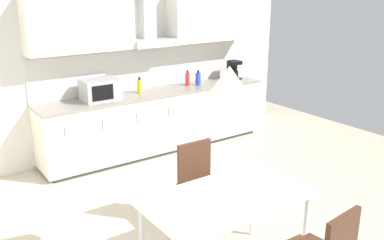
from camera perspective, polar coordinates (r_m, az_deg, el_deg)
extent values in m
cube|color=beige|center=(4.36, 4.09, -15.17)|extent=(7.96, 8.00, 0.02)
cube|color=silver|center=(6.09, -12.08, 8.11)|extent=(6.37, 0.10, 2.78)
cube|color=#333333|center=(6.44, -4.47, -3.65)|extent=(3.32, 0.55, 0.05)
cube|color=silver|center=(6.30, -4.56, 0.01)|extent=(3.46, 0.60, 0.81)
cube|color=gray|center=(6.19, -4.65, 3.72)|extent=(3.48, 0.62, 0.03)
cube|color=silver|center=(5.39, -16.53, -1.47)|extent=(0.01, 0.01, 0.14)
cube|color=silver|center=(5.55, -11.73, -0.55)|extent=(0.01, 0.01, 0.14)
cube|color=silver|center=(5.75, -7.24, 0.32)|extent=(0.01, 0.01, 0.14)
cube|color=silver|center=(5.99, -3.08, 1.12)|extent=(0.01, 0.01, 0.14)
cube|color=silver|center=(6.37, -6.05, 6.86)|extent=(3.46, 0.02, 0.58)
cube|color=silver|center=(5.70, -14.78, 12.34)|extent=(1.39, 0.34, 0.72)
cube|color=silver|center=(6.71, 2.36, 13.57)|extent=(1.39, 0.34, 0.72)
cube|color=#B7BABF|center=(6.16, -5.34, 10.25)|extent=(0.68, 0.40, 0.10)
cube|color=#B7BABF|center=(6.22, -5.95, 13.41)|extent=(0.20, 0.16, 0.67)
cube|color=#ADADB2|center=(5.77, -12.13, 3.97)|extent=(0.48, 0.34, 0.28)
cube|color=black|center=(5.60, -11.79, 3.58)|extent=(0.29, 0.01, 0.20)
cube|color=black|center=(7.01, 5.63, 5.53)|extent=(0.18, 0.18, 0.02)
cylinder|color=black|center=(6.99, 5.70, 6.08)|extent=(0.12, 0.12, 0.12)
cube|color=black|center=(7.03, 5.35, 6.73)|extent=(0.16, 0.08, 0.30)
cube|color=black|center=(6.95, 5.75, 7.61)|extent=(0.18, 0.16, 0.06)
cylinder|color=blue|center=(6.54, 0.82, 5.50)|extent=(0.08, 0.08, 0.19)
cylinder|color=black|center=(6.52, 0.82, 6.48)|extent=(0.03, 0.03, 0.04)
cylinder|color=red|center=(6.50, -0.60, 5.45)|extent=(0.07, 0.07, 0.19)
cylinder|color=black|center=(6.48, -0.60, 6.46)|extent=(0.03, 0.03, 0.04)
cylinder|color=yellow|center=(6.09, -6.99, 4.47)|extent=(0.07, 0.07, 0.19)
cylinder|color=black|center=(6.06, -7.03, 5.53)|extent=(0.03, 0.03, 0.04)
cube|color=white|center=(3.48, 4.57, -10.29)|extent=(1.32, 0.77, 0.04)
cylinder|color=silver|center=(3.85, 14.79, -14.29)|extent=(0.04, 0.04, 0.70)
cylinder|color=silver|center=(4.22, 8.03, -10.80)|extent=(0.04, 0.04, 0.70)
cube|color=#4C2D1E|center=(3.21, 19.31, -14.92)|extent=(0.38, 0.08, 0.40)
cube|color=#4C2D1E|center=(4.25, 1.69, -8.96)|extent=(0.41, 0.41, 0.04)
cube|color=#4C2D1E|center=(4.29, 0.30, -5.45)|extent=(0.38, 0.05, 0.40)
cylinder|color=silver|center=(4.33, 4.87, -11.98)|extent=(0.02, 0.02, 0.43)
cylinder|color=silver|center=(4.15, 1.12, -13.32)|extent=(0.02, 0.02, 0.43)
cylinder|color=silver|center=(4.57, 2.15, -10.28)|extent=(0.02, 0.02, 0.43)
cylinder|color=silver|center=(4.40, -1.50, -11.44)|extent=(0.02, 0.02, 0.43)
cone|color=silver|center=(3.15, 4.99, 5.24)|extent=(0.32, 0.32, 0.22)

